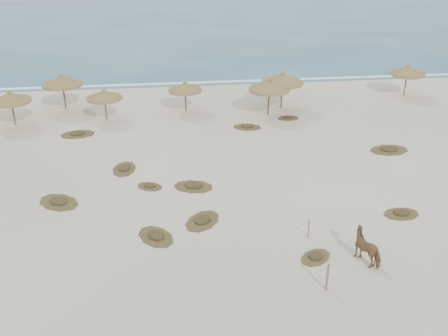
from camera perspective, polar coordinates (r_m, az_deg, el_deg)
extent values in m
plane|color=beige|center=(25.09, -2.06, -7.55)|extent=(160.00, 160.00, 0.00)
cube|color=#24506D|center=(96.80, -5.90, 17.93)|extent=(200.00, 100.00, 0.01)
cube|color=white|center=(48.84, -4.61, 9.64)|extent=(70.00, 0.60, 0.01)
cylinder|color=brown|center=(41.15, -22.95, 5.91)|extent=(0.12, 0.12, 2.10)
cylinder|color=olive|center=(40.88, -23.17, 7.04)|extent=(3.84, 3.84, 0.18)
cone|color=olive|center=(40.79, -23.25, 7.48)|extent=(3.71, 3.71, 0.75)
cone|color=olive|center=(40.66, -23.36, 8.08)|extent=(0.36, 0.36, 0.22)
cylinder|color=brown|center=(43.47, -17.80, 7.89)|extent=(0.13, 0.13, 2.27)
cylinder|color=olive|center=(43.20, -17.97, 9.07)|extent=(4.20, 4.20, 0.19)
cone|color=olive|center=(43.11, -18.04, 9.52)|extent=(4.06, 4.06, 0.81)
cone|color=olive|center=(42.98, -18.13, 10.14)|extent=(0.39, 0.39, 0.24)
cylinder|color=brown|center=(40.16, -13.37, 6.70)|extent=(0.11, 0.11, 1.92)
cylinder|color=olive|center=(39.91, -13.49, 7.78)|extent=(3.04, 3.04, 0.16)
cone|color=olive|center=(39.81, -13.54, 8.19)|extent=(2.94, 2.94, 0.69)
cone|color=olive|center=(39.69, -13.60, 8.76)|extent=(0.33, 0.33, 0.20)
cylinder|color=brown|center=(41.09, -4.42, 7.80)|extent=(0.11, 0.11, 1.93)
cylinder|color=olive|center=(40.84, -4.46, 8.86)|extent=(3.08, 3.08, 0.17)
cone|color=olive|center=(40.75, -4.47, 9.27)|extent=(2.97, 2.97, 0.69)
cone|color=olive|center=(40.64, -4.49, 9.83)|extent=(0.33, 0.33, 0.20)
cylinder|color=brown|center=(41.81, 6.61, 8.37)|extent=(0.14, 0.14, 2.40)
cylinder|color=olive|center=(41.52, 6.68, 9.67)|extent=(4.33, 4.33, 0.21)
cone|color=olive|center=(41.41, 6.71, 10.17)|extent=(4.19, 4.19, 0.86)
cone|color=olive|center=(41.27, 6.75, 10.86)|extent=(0.41, 0.41, 0.25)
cylinder|color=brown|center=(40.27, 5.12, 7.65)|extent=(0.13, 0.13, 2.29)
cylinder|color=olive|center=(39.98, 5.18, 8.94)|extent=(4.10, 4.10, 0.20)
cone|color=olive|center=(39.87, 5.20, 9.43)|extent=(3.96, 3.96, 0.82)
cone|color=olive|center=(39.73, 5.23, 10.10)|extent=(0.39, 0.39, 0.24)
cylinder|color=brown|center=(47.70, 20.04, 9.06)|extent=(0.12, 0.12, 2.14)
cylinder|color=olive|center=(47.47, 20.20, 10.08)|extent=(3.64, 3.64, 0.18)
cone|color=olive|center=(47.38, 20.27, 10.46)|extent=(3.52, 3.52, 0.76)
cone|color=olive|center=(47.27, 20.35, 10.99)|extent=(0.37, 0.37, 0.22)
imported|color=brown|center=(23.79, 16.18, -8.69)|extent=(1.52, 1.94, 1.49)
cylinder|color=#6D6252|center=(21.73, 11.72, -12.11)|extent=(0.13, 0.13, 1.33)
cylinder|color=#6D6252|center=(24.91, 9.63, -6.88)|extent=(0.09, 0.09, 0.98)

